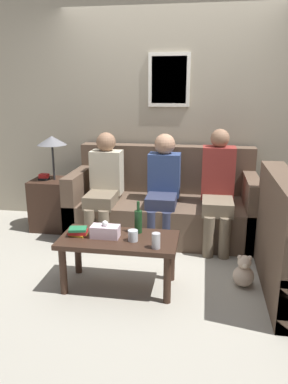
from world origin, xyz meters
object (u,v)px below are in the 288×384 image
wine_bottle (138,221)px  person_middle (163,184)px  couch_main (163,206)px  teddy_bear (244,273)px  coffee_table (119,246)px  drinking_glass (133,236)px  person_right (218,185)px  person_left (104,182)px

wine_bottle → person_middle: size_ratio=0.24×
couch_main → person_middle: bearing=-85.3°
couch_main → teddy_bear: (0.81, -1.09, -0.20)m
coffee_table → person_middle: (0.24, 1.09, 0.26)m
drinking_glass → person_right: bearing=58.0°
wine_bottle → person_middle: bearing=83.9°
couch_main → person_middle: person_middle is taller
coffee_table → wine_bottle: bearing=44.6°
person_middle → person_right: (0.57, -0.03, 0.01)m
wine_bottle → person_right: (0.68, 0.92, 0.09)m
couch_main → drinking_glass: size_ratio=22.60×
teddy_bear → couch_main: bearing=126.6°
couch_main → person_right: 0.70m
drinking_glass → teddy_bear: bearing=13.6°
couch_main → person_right: (0.59, -0.21, 0.32)m
person_left → person_right: person_right is taller
coffee_table → teddy_bear: (1.03, 0.18, -0.25)m
coffee_table → teddy_bear: bearing=9.6°
drinking_glass → teddy_bear: 1.00m
drinking_glass → teddy_bear: drinking_glass is taller
couch_main → wine_bottle: 1.15m
person_right → couch_main: bearing=160.5°
coffee_table → wine_bottle: 0.26m
wine_bottle → teddy_bear: bearing=2.4°
couch_main → teddy_bear: couch_main is taller
couch_main → person_left: person_left is taller
coffee_table → drinking_glass: drinking_glass is taller
coffee_table → drinking_glass: (0.13, -0.04, 0.12)m
drinking_glass → wine_bottle: bearing=86.6°
wine_bottle → drinking_glass: wine_bottle is taller
person_left → couch_main: bearing=17.8°
person_middle → person_right: size_ratio=0.95×
person_left → teddy_bear: 1.76m
person_middle → wine_bottle: bearing=-96.1°
person_right → teddy_bear: 1.05m
person_middle → coffee_table: bearing=-102.5°
coffee_table → teddy_bear: 1.08m
person_left → person_right: bearing=-0.3°
person_left → coffee_table: bearing=-69.3°
drinking_glass → person_right: 1.31m
wine_bottle → teddy_bear: (0.89, 0.04, -0.43)m
drinking_glass → teddy_bear: size_ratio=0.32×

